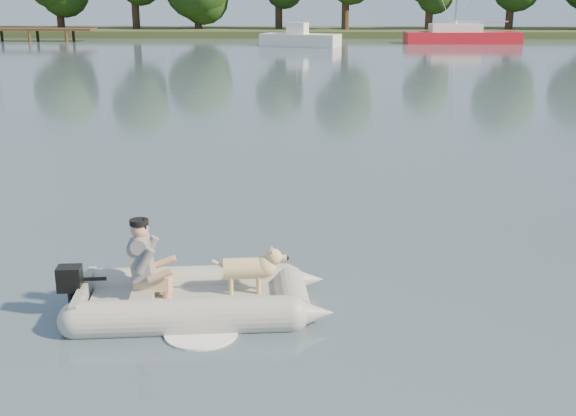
{
  "coord_description": "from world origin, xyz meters",
  "views": [
    {
      "loc": [
        0.73,
        -7.57,
        3.68
      ],
      "look_at": [
        0.4,
        2.3,
        0.75
      ],
      "focal_mm": 45.0,
      "sensor_mm": 36.0,
      "label": 1
    }
  ],
  "objects_px": {
    "dinghy": "(196,270)",
    "dog": "(245,272)",
    "man": "(143,257)",
    "motorboat": "(300,31)",
    "sailboat": "(461,36)"
  },
  "relations": [
    {
      "from": "motorboat",
      "to": "sailboat",
      "type": "relative_size",
      "value": 0.49
    },
    {
      "from": "dog",
      "to": "dinghy",
      "type": "bearing_deg",
      "value": -175.43
    },
    {
      "from": "dinghy",
      "to": "dog",
      "type": "bearing_deg",
      "value": 4.57
    },
    {
      "from": "dog",
      "to": "motorboat",
      "type": "distance_m",
      "value": 46.02
    },
    {
      "from": "dinghy",
      "to": "dog",
      "type": "xyz_separation_m",
      "value": [
        0.57,
        0.11,
        -0.06
      ]
    },
    {
      "from": "dog",
      "to": "sailboat",
      "type": "distance_m",
      "value": 51.42
    },
    {
      "from": "dinghy",
      "to": "man",
      "type": "relative_size",
      "value": 4.32
    },
    {
      "from": "man",
      "to": "sailboat",
      "type": "height_order",
      "value": "sailboat"
    },
    {
      "from": "motorboat",
      "to": "dog",
      "type": "bearing_deg",
      "value": -70.68
    },
    {
      "from": "motorboat",
      "to": "sailboat",
      "type": "xyz_separation_m",
      "value": [
        12.43,
        3.9,
        -0.6
      ]
    },
    {
      "from": "man",
      "to": "dog",
      "type": "distance_m",
      "value": 1.23
    },
    {
      "from": "sailboat",
      "to": "dog",
      "type": "bearing_deg",
      "value": -105.46
    },
    {
      "from": "motorboat",
      "to": "sailboat",
      "type": "distance_m",
      "value": 13.04
    },
    {
      "from": "dinghy",
      "to": "man",
      "type": "height_order",
      "value": "man"
    },
    {
      "from": "man",
      "to": "motorboat",
      "type": "relative_size",
      "value": 0.16
    }
  ]
}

